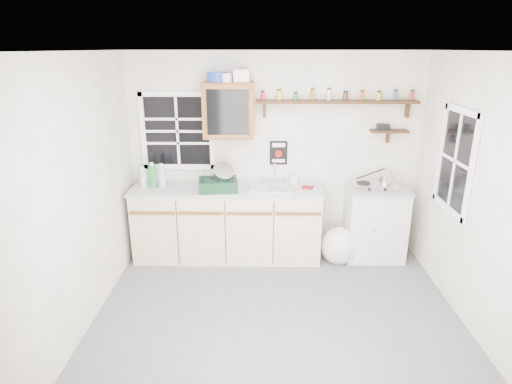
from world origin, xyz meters
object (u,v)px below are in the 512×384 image
at_px(main_cabinet, 227,222).
at_px(dish_rack, 219,181).
at_px(upper_cabinet, 229,110).
at_px(right_cabinet, 374,222).
at_px(hotplate, 374,186).
at_px(spice_shelf, 337,101).

relative_size(main_cabinet, dish_rack, 4.79).
bearing_deg(main_cabinet, upper_cabinet, 76.32).
xyz_separation_m(right_cabinet, dish_rack, (-1.91, -0.14, 0.57)).
distance_m(dish_rack, hotplate, 1.87).
xyz_separation_m(spice_shelf, hotplate, (0.47, -0.21, -0.98)).
relative_size(upper_cabinet, dish_rack, 1.35).
xyz_separation_m(main_cabinet, dish_rack, (-0.07, -0.11, 0.57)).
relative_size(spice_shelf, hotplate, 3.61).
bearing_deg(hotplate, spice_shelf, 157.33).
bearing_deg(right_cabinet, upper_cabinet, 176.24).
xyz_separation_m(main_cabinet, upper_cabinet, (0.03, 0.14, 1.36)).
bearing_deg(right_cabinet, hotplate, -157.24).
distance_m(upper_cabinet, spice_shelf, 1.29).
height_order(upper_cabinet, hotplate, upper_cabinet).
distance_m(upper_cabinet, dish_rack, 0.84).
bearing_deg(main_cabinet, hotplate, 0.17).
bearing_deg(main_cabinet, spice_shelf, 9.21).
xyz_separation_m(upper_cabinet, dish_rack, (-0.11, -0.25, -0.80)).
bearing_deg(main_cabinet, dish_rack, -123.57).
relative_size(spice_shelf, dish_rack, 3.96).
bearing_deg(spice_shelf, main_cabinet, -170.79).
distance_m(spice_shelf, dish_rack, 1.69).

